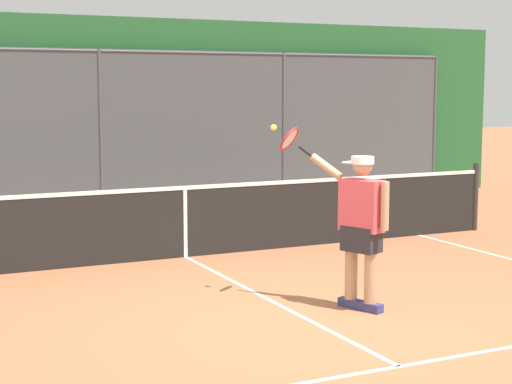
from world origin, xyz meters
TOP-DOWN VIEW (x-y plane):
  - ground_plane at (0.00, 0.00)m, footprint 60.00×60.00m
  - court_line_markings at (0.00, 1.65)m, footprint 7.71×8.91m
  - fence_backdrop at (-0.00, -8.32)m, footprint 17.55×1.37m
  - tennis_net at (0.00, -3.53)m, footprint 9.91×0.09m
  - tennis_player at (-0.66, -0.30)m, footprint 0.81×1.18m

SIDE VIEW (x-z plane):
  - ground_plane at x=0.00m, z-range 0.00..0.00m
  - court_line_markings at x=0.00m, z-range 0.00..0.01m
  - tennis_net at x=0.00m, z-range -0.04..1.03m
  - tennis_player at x=-0.66m, z-range -0.02..1.85m
  - fence_backdrop at x=0.00m, z-range -0.02..3.50m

